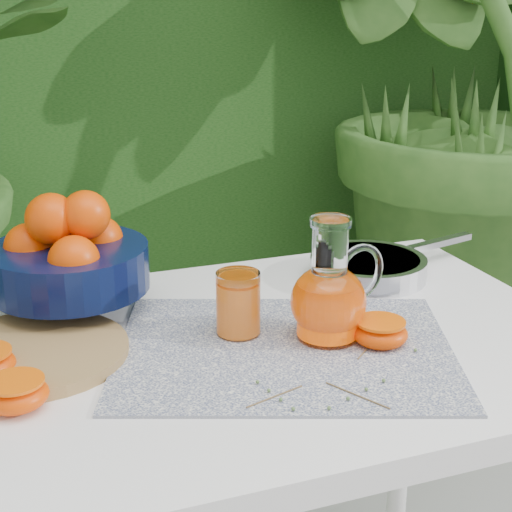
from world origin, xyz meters
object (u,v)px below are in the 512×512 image
object	(u,v)px
white_table	(260,388)
cutting_board	(33,352)
fruit_bowl	(68,257)
juice_pitcher	(330,297)
saute_pan	(370,266)

from	to	relation	value
white_table	cutting_board	world-z (taller)	cutting_board
white_table	cutting_board	bearing A→B (deg)	169.65
cutting_board	fruit_bowl	size ratio (longest dim) A/B	1.04
juice_pitcher	saute_pan	distance (m)	0.29
fruit_bowl	saute_pan	world-z (taller)	fruit_bowl
fruit_bowl	cutting_board	bearing A→B (deg)	-116.27
white_table	saute_pan	world-z (taller)	saute_pan
white_table	saute_pan	distance (m)	0.36
fruit_bowl	juice_pitcher	bearing A→B (deg)	-35.61
white_table	juice_pitcher	size ratio (longest dim) A/B	5.27
fruit_bowl	juice_pitcher	xyz separation A→B (m)	(0.35, -0.25, -0.02)
fruit_bowl	juice_pitcher	size ratio (longest dim) A/B	1.40
juice_pitcher	saute_pan	xyz separation A→B (m)	(0.19, 0.22, -0.05)
cutting_board	juice_pitcher	distance (m)	0.44
white_table	fruit_bowl	bearing A→B (deg)	139.10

